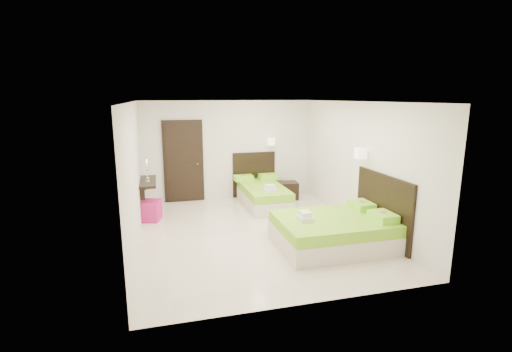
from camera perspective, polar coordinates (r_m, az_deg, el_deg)
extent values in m
plane|color=beige|center=(7.60, -0.15, -8.64)|extent=(5.50, 5.50, 0.00)
cube|color=beige|center=(9.35, 1.15, -3.64)|extent=(0.98, 1.96, 0.31)
cube|color=#6BB31C|center=(9.28, 1.15, -2.12)|extent=(0.97, 1.94, 0.20)
cube|color=black|center=(10.13, -0.32, 0.25)|extent=(1.17, 0.05, 1.22)
cube|color=#91E229|center=(9.85, -1.93, -0.30)|extent=(0.49, 0.33, 0.14)
cylinder|color=#E43590|center=(9.84, -1.93, 0.10)|extent=(0.12, 0.12, 0.00)
cube|color=#91E229|center=(10.02, 1.89, -0.08)|extent=(0.49, 0.33, 0.14)
cylinder|color=#E43590|center=(10.01, 1.89, 0.31)|extent=(0.12, 0.12, 0.00)
cube|color=silver|center=(8.75, 2.13, -2.09)|extent=(0.29, 0.22, 0.08)
cube|color=silver|center=(8.73, 2.13, -1.59)|extent=(0.22, 0.16, 0.08)
cube|color=beige|center=(9.96, 2.33, 5.31)|extent=(0.18, 0.18, 0.20)
cylinder|color=#2D2116|center=(10.03, 2.19, 5.37)|extent=(0.03, 0.16, 0.03)
cube|color=beige|center=(7.06, 11.78, -9.14)|extent=(2.06, 1.54, 0.33)
cube|color=#6BB31C|center=(6.97, 11.87, -7.09)|extent=(2.04, 1.53, 0.21)
cube|color=black|center=(7.39, 18.90, -4.66)|extent=(0.05, 1.75, 1.29)
cube|color=#91E229|center=(7.00, 18.95, -5.92)|extent=(0.35, 0.51, 0.14)
cylinder|color=#E43590|center=(6.98, 18.99, -5.34)|extent=(0.12, 0.12, 0.00)
cube|color=#91E229|center=(7.58, 15.95, -4.35)|extent=(0.35, 0.51, 0.14)
cylinder|color=#E43590|center=(7.56, 15.98, -3.82)|extent=(0.12, 0.12, 0.00)
cube|color=silver|center=(6.69, 7.57, -6.43)|extent=(0.23, 0.31, 0.08)
cube|color=silver|center=(6.67, 7.59, -5.76)|extent=(0.17, 0.23, 0.08)
cube|color=beige|center=(7.65, 15.78, 3.39)|extent=(0.19, 0.19, 0.21)
cylinder|color=#2D2116|center=(7.69, 16.30, 3.40)|extent=(0.16, 0.03, 0.03)
cube|color=black|center=(10.00, 4.89, -2.21)|extent=(0.56, 0.51, 0.46)
cube|color=#AD1761|center=(8.57, -16.05, -5.13)|extent=(0.56, 0.56, 0.45)
cube|color=black|center=(9.74, -11.10, 2.17)|extent=(1.02, 0.06, 2.14)
cube|color=black|center=(9.71, -11.08, 2.14)|extent=(0.88, 0.04, 2.06)
cylinder|color=silver|center=(9.71, -9.00, 1.92)|extent=(0.03, 0.10, 0.03)
cube|color=black|center=(8.68, -16.29, -0.84)|extent=(0.35, 1.20, 0.06)
cube|color=black|center=(8.29, -17.08, -2.57)|extent=(0.10, 0.04, 0.30)
cube|color=black|center=(9.16, -16.90, -1.18)|extent=(0.10, 0.04, 0.30)
cylinder|color=silver|center=(8.53, -16.32, -0.80)|extent=(0.10, 0.10, 0.02)
cylinder|color=silver|center=(8.50, -16.37, -0.01)|extent=(0.02, 0.02, 0.22)
cone|color=silver|center=(8.48, -16.42, 0.85)|extent=(0.07, 0.07, 0.04)
cylinder|color=white|center=(8.46, -16.46, 1.48)|extent=(0.02, 0.02, 0.15)
sphere|color=#FFB23F|center=(8.45, -16.50, 2.06)|extent=(0.02, 0.02, 0.02)
cylinder|color=silver|center=(8.82, -16.29, -0.37)|extent=(0.10, 0.10, 0.02)
cylinder|color=silver|center=(8.80, -16.33, 0.39)|extent=(0.02, 0.02, 0.22)
cone|color=silver|center=(8.77, -16.38, 1.22)|extent=(0.07, 0.07, 0.04)
cylinder|color=white|center=(8.76, -16.42, 1.83)|extent=(0.02, 0.02, 0.15)
sphere|color=#FFB23F|center=(8.74, -16.45, 2.39)|extent=(0.02, 0.02, 0.02)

